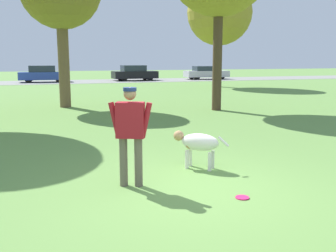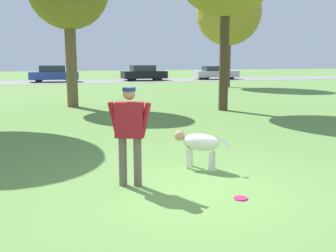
{
  "view_description": "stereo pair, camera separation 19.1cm",
  "coord_description": "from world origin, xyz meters",
  "views": [
    {
      "loc": [
        -2.23,
        -5.42,
        2.05
      ],
      "look_at": [
        -0.12,
        0.89,
        0.9
      ],
      "focal_mm": 42.0,
      "sensor_mm": 36.0,
      "label": 1
    },
    {
      "loc": [
        -2.05,
        -5.47,
        2.05
      ],
      "look_at": [
        -0.12,
        0.89,
        0.9
      ],
      "focal_mm": 42.0,
      "sensor_mm": 36.0,
      "label": 2
    }
  ],
  "objects": [
    {
      "name": "ground_plane",
      "position": [
        0.0,
        0.0,
        0.0
      ],
      "size": [
        120.0,
        120.0,
        0.0
      ],
      "primitive_type": "plane",
      "color": "#608C42"
    },
    {
      "name": "frisbee",
      "position": [
        0.58,
        -0.49,
        0.01
      ],
      "size": [
        0.21,
        0.21,
        0.02
      ],
      "color": "#E52366",
      "rests_on": "ground_plane"
    },
    {
      "name": "far_road_strip",
      "position": [
        0.0,
        29.96,
        0.01
      ],
      "size": [
        120.0,
        6.0,
        0.01
      ],
      "color": "gray",
      "rests_on": "ground_plane"
    },
    {
      "name": "parked_car_blue",
      "position": [
        -1.61,
        30.17,
        0.69
      ],
      "size": [
        4.19,
        1.84,
        1.42
      ],
      "rotation": [
        0.0,
        0.0,
        -0.04
      ],
      "color": "#284293",
      "rests_on": "ground_plane"
    },
    {
      "name": "parked_car_black",
      "position": [
        6.39,
        30.14,
        0.68
      ],
      "size": [
        4.13,
        1.95,
        1.4
      ],
      "rotation": [
        0.0,
        0.0,
        0.04
      ],
      "color": "black",
      "rests_on": "ground_plane"
    },
    {
      "name": "dog",
      "position": [
        0.57,
        1.22,
        0.49
      ],
      "size": [
        0.89,
        0.82,
        0.69
      ],
      "rotation": [
        0.0,
        0.0,
        2.4
      ],
      "color": "silver",
      "rests_on": "ground_plane"
    },
    {
      "name": "person",
      "position": [
        -0.85,
        0.59,
        0.95
      ],
      "size": [
        0.68,
        0.38,
        1.6
      ],
      "rotation": [
        0.0,
        0.0,
        -0.42
      ],
      "color": "#665B4C",
      "rests_on": "ground_plane"
    },
    {
      "name": "tree_far_right",
      "position": [
        10.22,
        20.43,
        5.18
      ],
      "size": [
        4.56,
        4.56,
        7.48
      ],
      "color": "brown",
      "rests_on": "ground_plane"
    },
    {
      "name": "parked_car_silver",
      "position": [
        13.61,
        30.16,
        0.64
      ],
      "size": [
        4.3,
        2.0,
        1.28
      ],
      "rotation": [
        0.0,
        0.0,
        -0.05
      ],
      "color": "#B7B7BC",
      "rests_on": "ground_plane"
    }
  ]
}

